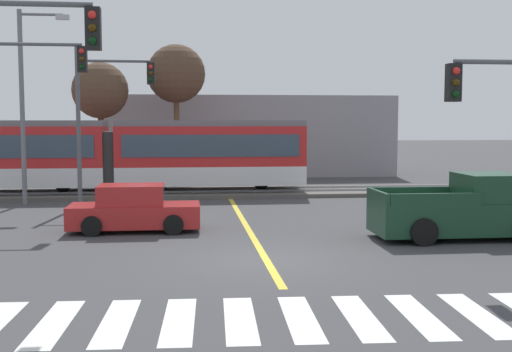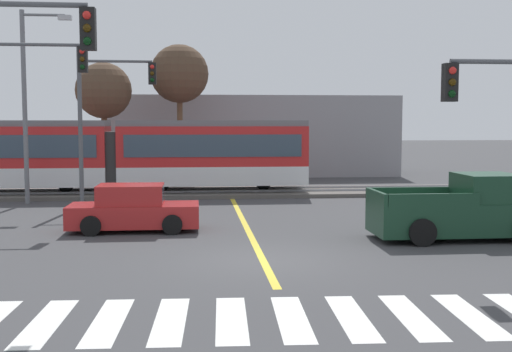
{
  "view_description": "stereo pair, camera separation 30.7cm",
  "coord_description": "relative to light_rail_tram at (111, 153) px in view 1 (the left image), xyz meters",
  "views": [
    {
      "loc": [
        -2.06,
        -16.12,
        3.57
      ],
      "look_at": [
        0.48,
        6.77,
        1.6
      ],
      "focal_mm": 45.0,
      "sensor_mm": 36.0,
      "label": 1
    },
    {
      "loc": [
        -1.75,
        -16.16,
        3.57
      ],
      "look_at": [
        0.48,
        6.77,
        1.6
      ],
      "focal_mm": 45.0,
      "sensor_mm": 36.0,
      "label": 2
    }
  ],
  "objects": [
    {
      "name": "bare_tree_west",
      "position": [
        -1.03,
        4.5,
        3.14
      ],
      "size": [
        3.04,
        3.04,
        6.76
      ],
      "color": "brown",
      "rests_on": "ground"
    },
    {
      "name": "traffic_light_mid_left",
      "position": [
        -2.66,
        -7.97,
        2.36
      ],
      "size": [
        4.25,
        0.38,
        6.66
      ],
      "color": "#515459",
      "rests_on": "ground"
    },
    {
      "name": "ground_plane",
      "position": [
        5.57,
        -15.04,
        -2.05
      ],
      "size": [
        200.0,
        200.0,
        0.0
      ],
      "primitive_type": "plane",
      "color": "#3D3D3F"
    },
    {
      "name": "crosswalk_stripe_1",
      "position": [
        1.18,
        -19.75,
        -2.04
      ],
      "size": [
        0.68,
        2.82,
        0.01
      ],
      "primitive_type": "cube",
      "rotation": [
        0.0,
        0.0,
        -0.04
      ],
      "color": "silver",
      "rests_on": "ground"
    },
    {
      "name": "track_bed",
      "position": [
        5.57,
        0.01,
        -1.96
      ],
      "size": [
        120.0,
        4.0,
        0.18
      ],
      "primitive_type": "cube",
      "color": "#56514C",
      "rests_on": "ground"
    },
    {
      "name": "building_backdrop_far",
      "position": [
        7.72,
        11.7,
        0.55
      ],
      "size": [
        18.71,
        6.0,
        5.2
      ],
      "primitive_type": "cube",
      "color": "gray",
      "rests_on": "ground"
    },
    {
      "name": "light_rail_tram",
      "position": [
        0.0,
        0.0,
        0.0
      ],
      "size": [
        18.5,
        2.64,
        3.43
      ],
      "color": "silver",
      "rests_on": "track_bed"
    },
    {
      "name": "lane_centre_line",
      "position": [
        5.57,
        -9.96,
        -2.05
      ],
      "size": [
        0.2,
        15.94,
        0.01
      ],
      "primitive_type": "cube",
      "color": "gold",
      "rests_on": "ground"
    },
    {
      "name": "crosswalk_stripe_8",
      "position": [
        8.87,
        -20.07,
        -2.04
      ],
      "size": [
        0.68,
        2.82,
        0.01
      ],
      "primitive_type": "cube",
      "rotation": [
        0.0,
        0.0,
        -0.04
      ],
      "color": "silver",
      "rests_on": "ground"
    },
    {
      "name": "traffic_light_far_left",
      "position": [
        0.13,
        -3.87,
        2.22
      ],
      "size": [
        3.25,
        0.38,
        6.64
      ],
      "color": "#515459",
      "rests_on": "ground"
    },
    {
      "name": "pickup_truck",
      "position": [
        12.01,
        -12.62,
        -1.21
      ],
      "size": [
        5.4,
        2.24,
        1.98
      ],
      "color": "#193D28",
      "rests_on": "ground"
    },
    {
      "name": "crosswalk_stripe_4",
      "position": [
        4.48,
        -19.89,
        -2.04
      ],
      "size": [
        0.68,
        2.82,
        0.01
      ],
      "primitive_type": "cube",
      "rotation": [
        0.0,
        0.0,
        -0.04
      ],
      "color": "silver",
      "rests_on": "ground"
    },
    {
      "name": "rail_near",
      "position": [
        5.57,
        -0.71,
        -1.82
      ],
      "size": [
        120.0,
        0.08,
        0.1
      ],
      "primitive_type": "cube",
      "color": "#939399",
      "rests_on": "track_bed"
    },
    {
      "name": "crosswalk_stripe_6",
      "position": [
        6.67,
        -19.98,
        -2.04
      ],
      "size": [
        0.68,
        2.82,
        0.01
      ],
      "primitive_type": "cube",
      "rotation": [
        0.0,
        0.0,
        -0.04
      ],
      "color": "silver",
      "rests_on": "ground"
    },
    {
      "name": "street_lamp_west",
      "position": [
        -3.18,
        -2.75,
        2.66
      ],
      "size": [
        2.16,
        0.28,
        8.28
      ],
      "color": "slate",
      "rests_on": "ground"
    },
    {
      "name": "bare_tree_east",
      "position": [
        3.05,
        5.61,
        4.14
      ],
      "size": [
        3.29,
        3.29,
        7.89
      ],
      "color": "brown",
      "rests_on": "ground"
    },
    {
      "name": "crosswalk_stripe_7",
      "position": [
        7.77,
        -20.03,
        -2.04
      ],
      "size": [
        0.68,
        2.82,
        0.01
      ],
      "primitive_type": "cube",
      "rotation": [
        0.0,
        0.0,
        -0.04
      ],
      "color": "silver",
      "rests_on": "ground"
    },
    {
      "name": "sedan_crossing",
      "position": [
        1.85,
        -10.18,
        -1.35
      ],
      "size": [
        4.2,
        1.93,
        1.52
      ],
      "color": "#B22323",
      "rests_on": "ground"
    },
    {
      "name": "crosswalk_stripe_3",
      "position": [
        3.38,
        -19.84,
        -2.04
      ],
      "size": [
        0.68,
        2.82,
        0.01
      ],
      "primitive_type": "cube",
      "rotation": [
        0.0,
        0.0,
        -0.04
      ],
      "color": "silver",
      "rests_on": "ground"
    },
    {
      "name": "crosswalk_stripe_5",
      "position": [
        5.57,
        -19.93,
        -2.04
      ],
      "size": [
        0.68,
        2.82,
        0.01
      ],
      "primitive_type": "cube",
      "rotation": [
        0.0,
        0.0,
        -0.04
      ],
      "color": "silver",
      "rests_on": "ground"
    },
    {
      "name": "crosswalk_stripe_2",
      "position": [
        2.28,
        -19.79,
        -2.04
      ],
      "size": [
        0.68,
        2.82,
        0.01
      ],
      "primitive_type": "cube",
      "rotation": [
        0.0,
        0.0,
        -0.04
      ],
      "color": "silver",
      "rests_on": "ground"
    },
    {
      "name": "rail_far",
      "position": [
        5.57,
        0.73,
        -1.82
      ],
      "size": [
        120.0,
        0.08,
        0.1
      ],
      "primitive_type": "cube",
      "color": "#939399",
      "rests_on": "track_bed"
    }
  ]
}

